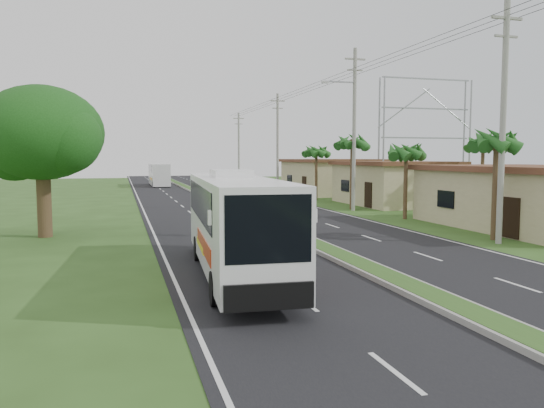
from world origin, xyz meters
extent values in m
plane|color=#2E4C1C|center=(0.00, 0.00, 0.00)|extent=(180.00, 180.00, 0.00)
cube|color=black|center=(0.00, 20.00, 0.01)|extent=(14.00, 160.00, 0.02)
cube|color=gray|center=(0.00, 20.00, 0.10)|extent=(1.20, 160.00, 0.17)
cube|color=#2E4C1C|center=(0.00, 20.00, 0.18)|extent=(0.95, 160.00, 0.02)
cube|color=silver|center=(-6.70, 20.00, 0.00)|extent=(0.12, 160.00, 0.01)
cube|color=silver|center=(6.70, 20.00, 0.00)|extent=(0.12, 160.00, 0.01)
cube|color=tan|center=(14.00, 6.00, 1.60)|extent=(8.00, 12.00, 3.20)
cube|color=brown|center=(14.00, 6.00, 3.36)|extent=(8.60, 12.60, 0.32)
cube|color=tan|center=(14.00, 22.00, 1.68)|extent=(7.00, 10.00, 3.35)
cube|color=brown|center=(14.00, 22.00, 3.51)|extent=(7.60, 10.60, 0.32)
cube|color=tan|center=(14.00, 36.00, 1.75)|extent=(8.00, 11.00, 3.50)
cube|color=brown|center=(14.00, 36.00, 3.66)|extent=(8.60, 11.60, 0.32)
cylinder|color=#473321|center=(9.00, 3.00, 2.50)|extent=(0.26, 0.26, 5.00)
cylinder|color=#473321|center=(9.40, 12.00, 2.30)|extent=(0.26, 0.26, 4.60)
cylinder|color=#473321|center=(8.80, 19.00, 2.70)|extent=(0.26, 0.26, 5.40)
cylinder|color=#473321|center=(9.30, 28.00, 2.40)|extent=(0.26, 0.26, 4.80)
cylinder|color=#473321|center=(17.50, 15.00, 2.60)|extent=(0.26, 0.26, 5.20)
cylinder|color=#473321|center=(-12.00, 10.00, 2.00)|extent=(0.70, 0.70, 4.00)
ellipsoid|color=#174412|center=(-12.00, 10.00, 5.20)|extent=(6.00, 6.00, 4.68)
sphere|color=#174412|center=(-13.40, 10.80, 4.70)|extent=(3.80, 3.80, 3.80)
sphere|color=#174412|center=(-10.80, 9.00, 4.90)|extent=(3.40, 3.40, 3.40)
cylinder|color=gray|center=(8.50, 2.00, 5.50)|extent=(0.28, 0.28, 11.00)
cube|color=gray|center=(8.50, 2.00, 10.20)|extent=(1.60, 0.12, 0.12)
cube|color=gray|center=(8.50, 2.00, 9.40)|extent=(1.20, 0.10, 0.10)
cylinder|color=gray|center=(8.50, 18.00, 6.00)|extent=(0.28, 0.28, 12.00)
cube|color=gray|center=(8.50, 18.00, 11.20)|extent=(1.60, 0.12, 0.12)
cube|color=gray|center=(8.50, 18.00, 10.40)|extent=(1.20, 0.10, 0.10)
cube|color=gray|center=(7.30, 18.00, 9.50)|extent=(2.40, 0.10, 0.10)
cylinder|color=gray|center=(8.50, 38.00, 5.50)|extent=(0.28, 0.28, 11.00)
cube|color=gray|center=(8.50, 38.00, 10.20)|extent=(1.60, 0.12, 0.12)
cube|color=gray|center=(8.50, 38.00, 9.40)|extent=(1.20, 0.10, 0.10)
cylinder|color=gray|center=(8.50, 58.00, 5.25)|extent=(0.28, 0.28, 10.50)
cube|color=gray|center=(8.50, 58.00, 9.70)|extent=(1.60, 0.12, 0.12)
cube|color=gray|center=(8.50, 58.00, 8.90)|extent=(1.20, 0.10, 0.10)
cylinder|color=gray|center=(17.00, 29.50, 6.00)|extent=(0.18, 0.18, 12.00)
cylinder|color=gray|center=(27.00, 29.50, 6.00)|extent=(0.18, 0.18, 12.00)
cylinder|color=gray|center=(17.00, 30.50, 6.00)|extent=(0.18, 0.18, 12.00)
cylinder|color=gray|center=(27.00, 30.50, 6.00)|extent=(0.18, 0.18, 12.00)
cube|color=gray|center=(22.00, 30.00, 6.00)|extent=(10.00, 0.14, 0.14)
cube|color=gray|center=(22.00, 30.00, 9.00)|extent=(10.00, 0.14, 0.14)
cube|color=gray|center=(22.00, 30.00, 12.00)|extent=(10.00, 0.14, 0.14)
cube|color=white|center=(-4.65, -1.29, 1.85)|extent=(3.03, 11.12, 2.88)
cube|color=black|center=(-4.61, -0.74, 2.49)|extent=(2.93, 8.93, 1.15)
cube|color=black|center=(-5.02, -6.71, 2.32)|extent=(2.07, 0.28, 1.62)
cube|color=#AE290E|center=(-4.72, -2.38, 1.28)|extent=(2.66, 4.91, 0.50)
cube|color=yellow|center=(-4.63, -1.01, 1.05)|extent=(2.52, 2.90, 0.23)
cube|color=white|center=(-4.57, -0.19, 3.42)|extent=(1.43, 2.28, 0.26)
cylinder|color=black|center=(-5.92, -4.69, 0.48)|extent=(0.36, 0.97, 0.95)
cylinder|color=black|center=(-3.85, -4.83, 0.48)|extent=(0.36, 0.97, 0.95)
cylinder|color=black|center=(-5.48, 1.71, 0.48)|extent=(0.36, 0.97, 0.95)
cylinder|color=black|center=(-3.42, 1.57, 0.48)|extent=(0.36, 0.97, 0.95)
cube|color=silver|center=(-3.08, 57.79, 1.62)|extent=(2.33, 10.64, 2.96)
cube|color=black|center=(-3.08, 58.25, 2.51)|extent=(2.37, 7.87, 1.01)
cube|color=orange|center=(-3.08, 56.86, 1.06)|extent=(2.37, 5.09, 0.32)
cylinder|color=black|center=(-4.09, 53.39, 0.44)|extent=(0.28, 0.89, 0.89)
cylinder|color=black|center=(-2.06, 53.39, 0.44)|extent=(0.28, 0.89, 0.89)
cylinder|color=black|center=(-4.10, 61.72, 0.44)|extent=(0.28, 0.89, 0.89)
cylinder|color=black|center=(-2.07, 61.72, 0.44)|extent=(0.28, 0.89, 0.89)
imported|color=black|center=(0.98, 9.25, 0.60)|extent=(2.08, 1.08, 1.20)
imported|color=maroon|center=(0.98, 9.25, 1.50)|extent=(0.79, 0.62, 1.90)
camera|label=1|loc=(-8.29, -18.48, 3.97)|focal=35.00mm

